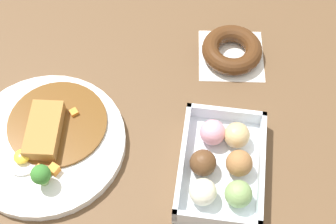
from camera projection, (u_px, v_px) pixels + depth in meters
ground_plane at (121, 141)px, 0.87m from camera, size 1.60×1.60×0.00m
curry_plate at (46, 141)px, 0.86m from camera, size 0.28×0.28×0.06m
donut_box at (221, 165)px, 0.82m from camera, size 0.20×0.14×0.06m
chocolate_ring_donut at (232, 50)px, 0.96m from camera, size 0.14×0.14×0.04m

